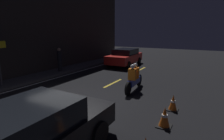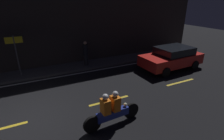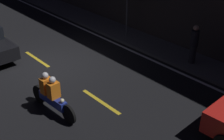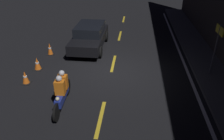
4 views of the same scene
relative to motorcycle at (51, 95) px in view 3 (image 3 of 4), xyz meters
name	(u,v)px [view 3 (image 3 of 4)]	position (x,y,z in m)	size (l,w,h in m)	color
ground_plane	(49,67)	(-2.85, 1.57, -0.65)	(56.00, 56.00, 0.00)	black
raised_curb	(130,37)	(-2.85, 6.47, -0.59)	(28.00, 1.69, 0.13)	#424244
lane_dash_c	(37,59)	(-3.85, 1.57, -0.65)	(2.00, 0.14, 0.01)	gold
lane_dash_d	(101,102)	(0.65, 1.57, -0.65)	(2.00, 0.14, 0.01)	gold
lane_solid_kerb	(115,43)	(-2.85, 5.38, -0.65)	(25.20, 0.14, 0.01)	silver
motorcycle	(51,95)	(0.00, 0.00, 0.00)	(2.33, 0.40, 1.40)	black
pedestrian	(194,44)	(1.08, 6.30, 0.34)	(0.34, 0.34, 1.69)	black
shop_sign	(127,3)	(-3.04, 6.35, 1.17)	(0.90, 0.08, 2.40)	#4C4C51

